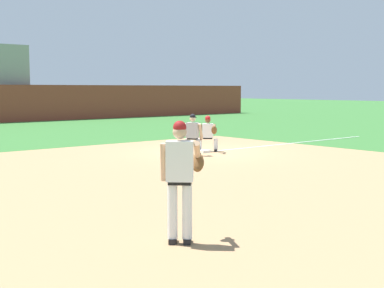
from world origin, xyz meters
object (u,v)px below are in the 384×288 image
(pitcher, at_px, (181,174))
(first_baseman, at_px, (208,132))
(baseball, at_px, (196,164))
(baserunner, at_px, (193,133))
(first_base_bag, at_px, (204,151))

(pitcher, relative_size, first_baseman, 1.39)
(baseball, xyz_separation_m, baserunner, (1.48, 1.93, 0.76))
(pitcher, bearing_deg, first_baseman, 46.07)
(first_base_bag, xyz_separation_m, baserunner, (-0.91, -0.45, 0.75))
(baseball, relative_size, pitcher, 0.04)
(first_base_bag, relative_size, pitcher, 0.20)
(baseball, bearing_deg, first_base_bag, 44.83)
(pitcher, xyz_separation_m, baserunner, (7.00, 7.98, -0.27))
(pitcher, height_order, first_baseman, pitcher)
(baseball, height_order, first_baseman, first_baseman)
(first_base_bag, distance_m, baseball, 3.37)
(baseball, xyz_separation_m, first_baseman, (2.67, 2.44, 0.69))
(first_baseman, relative_size, baserunner, 0.92)
(first_baseman, distance_m, baserunner, 1.29)
(baseball, height_order, baserunner, baserunner)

